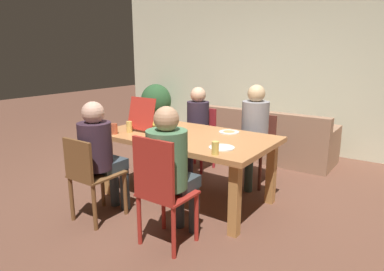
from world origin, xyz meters
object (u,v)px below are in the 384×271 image
object	(u,v)px
chair_0	(161,188)
drinking_glass_2	(129,127)
chair_2	(257,145)
dining_table	(187,143)
person_3	(100,150)
plate_1	(222,148)
pizza_box_0	(153,124)
drinking_glass_1	(184,137)
chair_3	(90,175)
person_0	(170,163)
person_1	(195,122)
couch	(266,141)
drinking_glass_0	(215,148)
drinking_glass_3	(114,129)
chair_1	(201,135)
potted_plant	(156,103)
person_2	(253,127)
plate_0	(171,137)
plate_2	(229,132)

from	to	relation	value
chair_0	drinking_glass_2	xyz separation A→B (m)	(-1.03, 0.68, 0.27)
chair_2	dining_table	bearing A→B (deg)	-113.20
person_3	plate_1	world-z (taller)	person_3
pizza_box_0	drinking_glass_2	distance (m)	0.31
chair_0	drinking_glass_1	distance (m)	0.77
chair_3	plate_1	bearing A→B (deg)	34.71
person_0	drinking_glass_1	bearing A→B (deg)	115.36
person_1	couch	world-z (taller)	person_1
plate_1	drinking_glass_0	size ratio (longest dim) A/B	2.05
plate_1	drinking_glass_3	size ratio (longest dim) A/B	2.11
chair_1	pizza_box_0	size ratio (longest dim) A/B	1.84
person_0	potted_plant	world-z (taller)	person_0
potted_plant	person_1	bearing A→B (deg)	-36.31
chair_2	person_2	bearing A→B (deg)	-90.00
drinking_glass_2	couch	bearing A→B (deg)	71.50
dining_table	plate_1	size ratio (longest dim) A/B	7.68
dining_table	chair_2	xyz separation A→B (m)	(0.42, 0.97, -0.18)
person_2	dining_table	bearing A→B (deg)	-116.50
plate_1	couch	bearing A→B (deg)	101.52
dining_table	person_1	world-z (taller)	person_1
person_2	chair_2	bearing A→B (deg)	90.00
chair_1	drinking_glass_3	xyz separation A→B (m)	(-0.23, -1.43, 0.33)
chair_0	person_1	size ratio (longest dim) A/B	0.84
couch	chair_2	bearing A→B (deg)	-74.48
drinking_glass_1	couch	size ratio (longest dim) A/B	0.05
plate_0	couch	distance (m)	2.24
dining_table	drinking_glass_0	size ratio (longest dim) A/B	15.74
chair_3	chair_1	bearing A→B (deg)	90.00
person_2	person_3	world-z (taller)	person_2
chair_1	chair_3	distance (m)	1.98
dining_table	chair_1	bearing A→B (deg)	115.05
plate_2	drinking_glass_0	size ratio (longest dim) A/B	1.91
chair_1	person_2	world-z (taller)	person_2
person_1	drinking_glass_0	xyz separation A→B (m)	(1.11, -1.31, 0.12)
plate_2	drinking_glass_3	bearing A→B (deg)	-142.40
chair_0	drinking_glass_0	bearing A→B (deg)	64.98
person_0	chair_1	distance (m)	2.03
dining_table	couch	world-z (taller)	couch
chair_1	couch	world-z (taller)	chair_1
drinking_glass_2	pizza_box_0	bearing A→B (deg)	72.61
drinking_glass_2	potted_plant	distance (m)	3.15
chair_0	chair_3	xyz separation A→B (m)	(-0.88, -0.03, -0.07)
chair_3	plate_2	size ratio (longest dim) A/B	3.73
chair_3	plate_2	world-z (taller)	chair_3
chair_0	plate_2	world-z (taller)	chair_0
pizza_box_0	potted_plant	world-z (taller)	pizza_box_0
person_2	person_3	size ratio (longest dim) A/B	1.05
plate_1	drinking_glass_3	bearing A→B (deg)	-171.78
plate_1	drinking_glass_1	world-z (taller)	drinking_glass_1
person_3	drinking_glass_3	distance (m)	0.48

